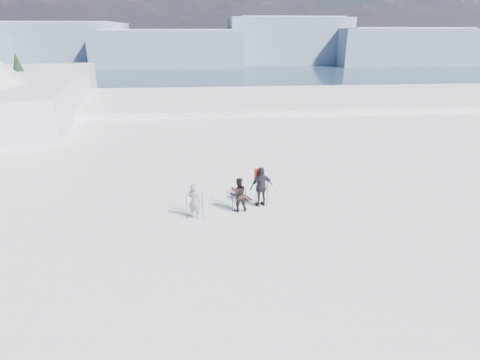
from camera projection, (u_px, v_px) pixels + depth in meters
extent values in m
plane|color=white|center=(225.00, 163.00, 75.02)|extent=(220.00, 208.01, 71.62)
cube|color=white|center=(238.00, 158.00, 43.21)|extent=(180.00, 16.00, 14.00)
plane|color=navy|center=(208.00, 82.00, 292.31)|extent=(820.00, 820.00, 0.00)
cube|color=slate|center=(68.00, 44.00, 436.08)|extent=(130.00, 80.00, 46.00)
cube|color=white|center=(65.00, 26.00, 428.67)|extent=(110.50, 70.00, 8.00)
cube|color=slate|center=(170.00, 48.00, 420.43)|extent=(160.00, 80.00, 38.00)
cube|color=white|center=(169.00, 33.00, 414.50)|extent=(136.00, 70.00, 8.00)
cube|color=slate|center=(287.00, 41.00, 457.95)|extent=(140.00, 80.00, 52.00)
cube|color=white|center=(288.00, 20.00, 449.43)|extent=(119.00, 70.00, 8.00)
cube|color=slate|center=(400.00, 47.00, 443.92)|extent=(160.00, 80.00, 40.00)
cube|color=white|center=(402.00, 31.00, 437.62)|extent=(136.00, 70.00, 8.00)
cube|color=slate|center=(476.00, 49.00, 483.75)|extent=(130.00, 80.00, 32.00)
cube|color=white|center=(479.00, 38.00, 478.93)|extent=(110.50, 70.00, 8.00)
cube|color=#2D2B28|center=(63.00, 167.00, 47.73)|extent=(21.55, 17.87, 14.25)
cone|color=black|center=(77.00, 122.00, 44.85)|extent=(5.60, 5.60, 10.00)
cone|color=black|center=(26.00, 143.00, 38.30)|extent=(5.04, 5.04, 9.00)
cone|color=black|center=(78.00, 128.00, 42.17)|extent=(5.60, 5.60, 10.00)
cone|color=black|center=(52.00, 128.00, 39.96)|extent=(6.16, 6.16, 11.00)
cone|color=black|center=(9.00, 113.00, 44.70)|extent=(6.72, 6.72, 12.00)
cone|color=black|center=(27.00, 112.00, 42.93)|extent=(7.28, 7.28, 13.00)
cone|color=black|center=(7.00, 127.00, 40.44)|extent=(6.16, 6.16, 11.00)
imported|color=gray|center=(194.00, 201.00, 15.08)|extent=(0.64, 0.54, 1.50)
imported|color=black|center=(238.00, 195.00, 15.68)|extent=(0.79, 0.66, 1.50)
imported|color=black|center=(261.00, 187.00, 16.09)|extent=(1.13, 0.71, 1.79)
cube|color=red|center=(260.00, 160.00, 15.88)|extent=(0.43, 0.31, 0.52)
cylinder|color=black|center=(187.00, 206.00, 15.05)|extent=(0.02, 0.02, 1.14)
cylinder|color=black|center=(203.00, 205.00, 15.03)|extent=(0.02, 0.02, 1.25)
cylinder|color=black|center=(233.00, 200.00, 15.60)|extent=(0.02, 0.02, 1.18)
cylinder|color=black|center=(246.00, 199.00, 15.66)|extent=(0.02, 0.02, 1.15)
cylinder|color=black|center=(256.00, 193.00, 16.11)|extent=(0.02, 0.02, 1.28)
cylinder|color=black|center=(267.00, 192.00, 16.15)|extent=(0.02, 0.02, 1.35)
cube|color=black|center=(239.00, 194.00, 17.57)|extent=(0.72, 1.61, 0.03)
cube|color=black|center=(242.00, 194.00, 17.58)|extent=(0.86, 1.55, 0.03)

